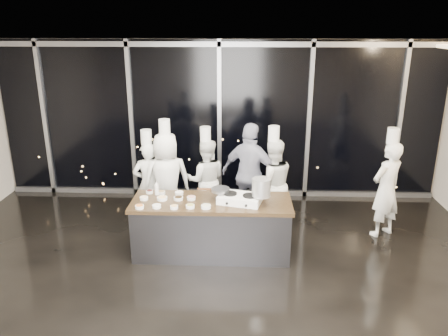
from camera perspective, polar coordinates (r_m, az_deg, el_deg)
The scene contains 15 objects.
ground at distance 6.36m, azimuth -2.14°, elevation -15.00°, with size 9.00×9.00×0.00m, color black.
room_shell at distance 5.43m, azimuth -0.57°, elevation 5.05°, with size 9.02×7.02×3.21m.
window_wall at distance 8.93m, azimuth -0.59°, elevation 6.21°, with size 8.90×0.11×3.20m.
demo_counter at distance 6.91m, azimuth -1.62°, elevation -7.72°, with size 2.46×0.86×0.90m.
stove at distance 6.64m, azimuth 2.08°, elevation -4.01°, with size 0.71×0.53×0.14m.
frying_pan at distance 6.71m, azimuth -0.56°, elevation -2.85°, with size 0.52×0.35×0.05m.
stock_pot at distance 6.51m, azimuth 4.90°, elevation -2.54°, with size 0.27×0.27×0.27m, color silver.
prep_bowls at distance 6.73m, azimuth -7.01°, elevation -4.19°, with size 1.12×0.72×0.05m.
squeeze_bottle at distance 6.99m, azimuth -8.79°, elevation -2.67°, with size 0.06×0.06×0.22m.
chef_far_left at distance 7.93m, azimuth -9.78°, elevation -1.84°, with size 0.64×0.53×1.74m.
chef_left at distance 7.72m, azimuth -7.48°, elevation -1.55°, with size 0.99×0.81×1.96m.
chef_center at distance 7.98m, azimuth -2.36°, elevation -1.48°, with size 0.79×0.64×1.76m.
guest at distance 7.74m, azimuth 3.48°, elevation -0.92°, with size 1.19×0.87×1.87m.
chef_right at distance 7.70m, azimuth 6.28°, elevation -2.01°, with size 0.91×0.78×1.85m.
chef_side at distance 7.83m, azimuth 20.43°, elevation -2.50°, with size 0.72×0.66×1.89m.
Camera 1 is at (0.44, -5.27, 3.53)m, focal length 35.00 mm.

